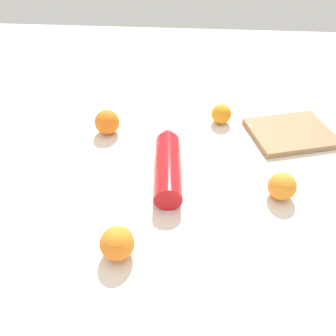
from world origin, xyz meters
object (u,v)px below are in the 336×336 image
at_px(orange_0, 107,122).
at_px(cutting_board, 290,133).
at_px(orange_1, 221,114).
at_px(water_bottle, 168,163).
at_px(orange_2, 282,186).
at_px(orange_3, 117,243).

relative_size(orange_0, cutting_board, 0.32).
bearing_deg(orange_1, orange_0, -166.42).
xyz_separation_m(water_bottle, orange_2, (0.28, -0.07, 0.00)).
relative_size(orange_3, cutting_board, 0.30).
bearing_deg(orange_2, orange_0, 153.31).
distance_m(water_bottle, orange_0, 0.26).
xyz_separation_m(orange_1, orange_3, (-0.23, -0.52, 0.00)).
height_order(water_bottle, orange_0, orange_0).
distance_m(orange_2, cutting_board, 0.28).
xyz_separation_m(water_bottle, orange_0, (-0.20, 0.17, 0.00)).
bearing_deg(orange_0, water_bottle, -41.12).
height_order(orange_1, orange_2, orange_2).
bearing_deg(orange_3, water_bottle, 72.75).
height_order(orange_0, orange_2, orange_0).
bearing_deg(water_bottle, orange_3, 158.00).
height_order(water_bottle, cutting_board, water_bottle).
bearing_deg(orange_2, cutting_board, 73.95).
bearing_deg(orange_0, cutting_board, 2.86).
xyz_separation_m(orange_1, cutting_board, (0.21, -0.06, -0.02)).
relative_size(orange_1, orange_3, 0.88).
bearing_deg(orange_1, cutting_board, -15.03).
height_order(water_bottle, orange_2, same).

